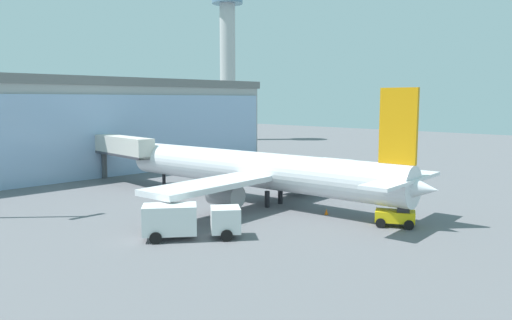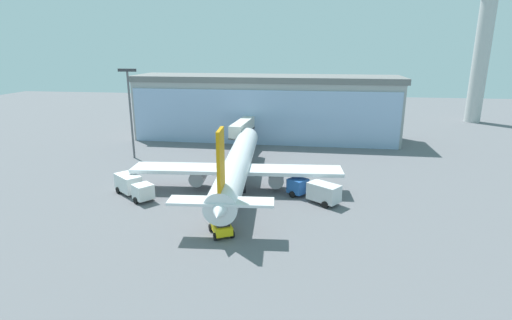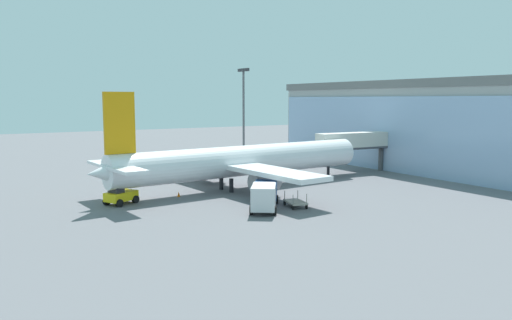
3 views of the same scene
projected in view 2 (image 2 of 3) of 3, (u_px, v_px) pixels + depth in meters
ground at (231, 202)px, 51.64m from camera, size 240.00×240.00×0.00m
terminal_building at (266, 108)px, 86.08m from camera, size 56.49×13.16×13.57m
jet_bridge at (243, 127)px, 76.37m from camera, size 3.18×13.01×5.90m
control_tower at (485, 28)px, 100.85m from camera, size 8.19×8.19×39.11m
apron_light_mast at (130, 105)px, 69.73m from camera, size 3.20×0.40×15.81m
airplane at (237, 165)px, 56.06m from camera, size 29.22×37.49×11.47m
catering_truck at (133, 186)px, 53.41m from camera, size 7.05×6.31×2.65m
fuel_truck at (315, 190)px, 51.68m from camera, size 7.19×6.08×2.65m
baggage_cart at (320, 189)px, 54.91m from camera, size 3.10×2.23×1.50m
pushback_tug at (221, 226)px, 42.42m from camera, size 3.29×3.68×2.30m
safety_cone_nose at (229, 208)px, 49.06m from camera, size 0.36×0.36×0.55m
safety_cone_wingtip at (135, 185)px, 57.35m from camera, size 0.36×0.36×0.55m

